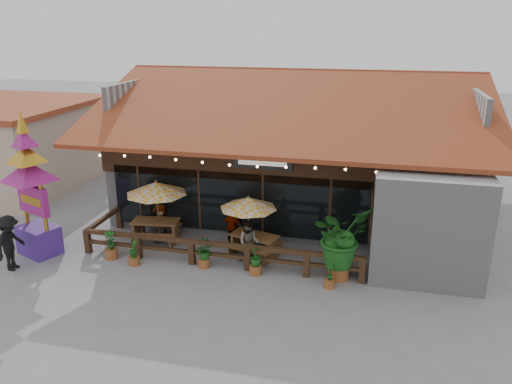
% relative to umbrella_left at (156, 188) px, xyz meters
% --- Properties ---
extents(ground, '(100.00, 100.00, 0.00)m').
position_rel_umbrella_left_xyz_m(ground, '(4.37, -1.02, -2.14)').
color(ground, gray).
rests_on(ground, ground).
extents(restaurant_building, '(15.50, 14.73, 6.09)m').
position_rel_umbrella_left_xyz_m(restaurant_building, '(4.63, 5.59, 0.06)').
color(restaurant_building, '#ADADB2').
rests_on(restaurant_building, ground).
extents(patio_railing, '(10.00, 2.60, 0.92)m').
position_rel_umbrella_left_xyz_m(patio_railing, '(2.12, -1.28, -1.53)').
color(patio_railing, '#412917').
rests_on(patio_railing, ground).
extents(neighbor_building, '(8.40, 8.40, 4.22)m').
position_rel_umbrella_left_xyz_m(neighbor_building, '(-10.63, 4.98, -0.01)').
color(neighbor_building, '#C1AE92').
rests_on(neighbor_building, ground).
extents(umbrella_left, '(2.53, 2.53, 2.46)m').
position_rel_umbrella_left_xyz_m(umbrella_left, '(0.00, 0.00, 0.00)').
color(umbrella_left, brown).
rests_on(umbrella_left, ground).
extents(umbrella_right, '(2.13, 2.13, 2.20)m').
position_rel_umbrella_left_xyz_m(umbrella_right, '(3.57, -0.18, -0.22)').
color(umbrella_right, brown).
rests_on(umbrella_right, ground).
extents(picnic_table_left, '(1.95, 1.74, 0.85)m').
position_rel_umbrella_left_xyz_m(picnic_table_left, '(-0.13, 0.00, -1.57)').
color(picnic_table_left, brown).
rests_on(picnic_table_left, ground).
extents(picnic_table_right, '(2.03, 1.87, 0.81)m').
position_rel_umbrella_left_xyz_m(picnic_table_right, '(3.85, -0.39, -1.60)').
color(picnic_table_right, brown).
rests_on(picnic_table_right, ground).
extents(thai_sign_tower, '(2.71, 2.71, 5.62)m').
position_rel_umbrella_left_xyz_m(thai_sign_tower, '(-3.81, -1.96, 0.83)').
color(thai_sign_tower, '#482589').
rests_on(thai_sign_tower, ground).
extents(tropical_plant, '(2.40, 2.42, 2.53)m').
position_rel_umbrella_left_xyz_m(tropical_plant, '(6.92, -1.42, -0.70)').
color(tropical_plant, brown).
rests_on(tropical_plant, ground).
extents(diner_a, '(0.68, 0.63, 1.56)m').
position_rel_umbrella_left_xyz_m(diner_a, '(-0.20, 0.61, -1.36)').
color(diner_a, '#3A2212').
rests_on(diner_a, ground).
extents(diner_b, '(0.79, 0.64, 1.52)m').
position_rel_umbrella_left_xyz_m(diner_b, '(3.77, -0.93, -1.38)').
color(diner_b, '#3A2212').
rests_on(diner_b, ground).
extents(diner_c, '(0.89, 0.51, 1.43)m').
position_rel_umbrella_left_xyz_m(diner_c, '(2.81, 0.37, -1.43)').
color(diner_c, '#3A2212').
rests_on(diner_c, ground).
extents(pedestrian, '(0.78, 1.29, 1.94)m').
position_rel_umbrella_left_xyz_m(pedestrian, '(-3.92, -3.27, -1.17)').
color(pedestrian, black).
rests_on(pedestrian, ground).
extents(planter_a, '(0.45, 0.45, 1.09)m').
position_rel_umbrella_left_xyz_m(planter_a, '(-1.07, -1.77, -1.68)').
color(planter_a, brown).
rests_on(planter_a, ground).
extents(planter_b, '(0.38, 0.40, 0.93)m').
position_rel_umbrella_left_xyz_m(planter_b, '(-0.05, -2.05, -1.72)').
color(planter_b, brown).
rests_on(planter_b, ground).
extents(planter_c, '(0.75, 0.71, 0.98)m').
position_rel_umbrella_left_xyz_m(planter_c, '(2.36, -1.66, -1.59)').
color(planter_c, brown).
rests_on(planter_c, ground).
extents(planter_d, '(0.53, 0.53, 0.99)m').
position_rel_umbrella_left_xyz_m(planter_d, '(4.20, -1.77, -1.67)').
color(planter_d, brown).
rests_on(planter_d, ground).
extents(planter_e, '(0.35, 0.36, 0.85)m').
position_rel_umbrella_left_xyz_m(planter_e, '(6.68, -2.08, -1.79)').
color(planter_e, brown).
rests_on(planter_e, ground).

